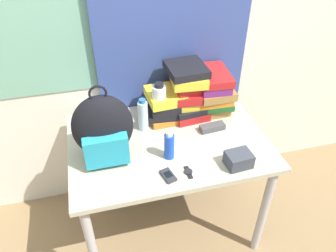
{
  "coord_description": "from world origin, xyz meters",
  "views": [
    {
      "loc": [
        -0.36,
        -1.01,
        1.95
      ],
      "look_at": [
        0.0,
        0.39,
        0.85
      ],
      "focal_mm": 35.0,
      "sensor_mm": 36.0,
      "label": 1
    }
  ],
  "objects": [
    {
      "name": "water_bottle",
      "position": [
        -0.11,
        0.52,
        0.85
      ],
      "size": [
        0.06,
        0.06,
        0.21
      ],
      "color": "silver",
      "rests_on": "desk"
    },
    {
      "name": "book_stack_center",
      "position": [
        0.18,
        0.63,
        0.92
      ],
      "size": [
        0.24,
        0.3,
        0.33
      ],
      "color": "red",
      "rests_on": "desk"
    },
    {
      "name": "book_stack_right",
      "position": [
        0.35,
        0.62,
        0.89
      ],
      "size": [
        0.24,
        0.29,
        0.27
      ],
      "color": "olive",
      "rests_on": "desk"
    },
    {
      "name": "curtain_blue",
      "position": [
        0.14,
        0.81,
        1.25
      ],
      "size": [
        0.95,
        0.04,
        2.5
      ],
      "color": "#384C93",
      "rests_on": "ground_plane"
    },
    {
      "name": "backpack",
      "position": [
        -0.35,
        0.35,
        0.93
      ],
      "size": [
        0.31,
        0.23,
        0.42
      ],
      "color": "black",
      "rests_on": "desk"
    },
    {
      "name": "sunscreen_bottle",
      "position": [
        -0.03,
        0.25,
        0.83
      ],
      "size": [
        0.05,
        0.05,
        0.17
      ],
      "color": "blue",
      "rests_on": "desk"
    },
    {
      "name": "wristwatch",
      "position": [
        0.03,
        0.11,
        0.76
      ],
      "size": [
        0.04,
        0.09,
        0.01
      ],
      "color": "black",
      "rests_on": "desk"
    },
    {
      "name": "cell_phone",
      "position": [
        -0.07,
        0.11,
        0.76
      ],
      "size": [
        0.07,
        0.1,
        0.02
      ],
      "color": "#2D2D33",
      "rests_on": "desk"
    },
    {
      "name": "wall_back",
      "position": [
        -0.0,
        0.86,
        1.25
      ],
      "size": [
        6.0,
        0.06,
        2.5
      ],
      "color": "silver",
      "rests_on": "ground_plane"
    },
    {
      "name": "desk",
      "position": [
        0.0,
        0.39,
        0.66
      ],
      "size": [
        1.12,
        0.78,
        0.75
      ],
      "color": "#B7B299",
      "rests_on": "ground_plane"
    },
    {
      "name": "book_stack_left",
      "position": [
        0.04,
        0.62,
        0.85
      ],
      "size": [
        0.24,
        0.25,
        0.18
      ],
      "color": "orange",
      "rests_on": "desk"
    },
    {
      "name": "sports_bottle",
      "position": [
        -0.01,
        0.56,
        0.89
      ],
      "size": [
        0.08,
        0.08,
        0.28
      ],
      "color": "white",
      "rests_on": "desk"
    },
    {
      "name": "camera_pouch",
      "position": [
        0.3,
        0.1,
        0.79
      ],
      "size": [
        0.14,
        0.11,
        0.08
      ],
      "color": "#383D47",
      "rests_on": "desk"
    },
    {
      "name": "sunglasses_case",
      "position": [
        0.28,
        0.41,
        0.77
      ],
      "size": [
        0.15,
        0.07,
        0.04
      ],
      "color": "#47474C",
      "rests_on": "desk"
    }
  ]
}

